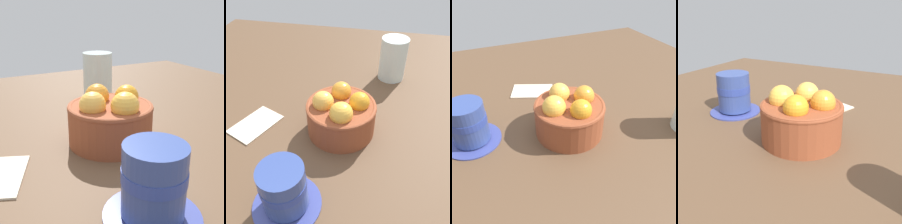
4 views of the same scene
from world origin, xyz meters
The scene contains 4 objects.
ground_plane centered at (0.00, 0.00, -1.75)cm, with size 119.43×119.27×3.51cm, color brown.
terracotta_bowl centered at (0.04, -0.01, 4.50)cm, with size 14.58×14.58×9.97cm.
coffee_cup centered at (19.49, -5.10, 4.31)cm, with size 11.37×11.37×9.03cm.
water_glass centered at (-24.62, 9.61, 5.83)cm, with size 7.27×7.27×11.66cm, color silver.
Camera 1 is at (41.79, -22.43, 22.84)cm, focal length 47.78 mm.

